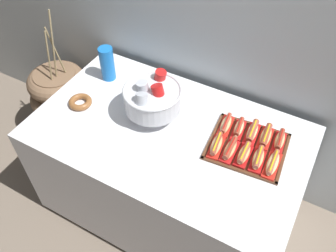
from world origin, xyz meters
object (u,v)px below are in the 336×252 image
object	(u,v)px
buffet_table	(168,170)
hot_dog_9	(279,141)
hot_dog_6	(239,128)
hot_dog_1	(230,150)
hot_dog_7	(252,132)
punch_bowl	(153,98)
donut	(80,102)
hot_dog_3	(258,159)
hot_dog_5	(226,125)
serving_tray	(247,147)
hot_dog_8	(266,137)
hot_dog_0	(216,145)
hot_dog_4	(272,164)
cup_stack	(107,64)
floor_vase	(63,105)
hot_dog_2	(244,154)

from	to	relation	value
buffet_table	hot_dog_9	bearing A→B (deg)	19.01
hot_dog_6	hot_dog_1	bearing A→B (deg)	-85.17
hot_dog_7	punch_bowl	size ratio (longest dim) A/B	0.54
punch_bowl	donut	xyz separation A→B (m)	(-0.43, -0.13, -0.12)
buffet_table	donut	xyz separation A→B (m)	(-0.57, -0.06, 0.40)
hot_dog_3	hot_dog_5	bearing A→B (deg)	148.57
serving_tray	hot_dog_6	distance (m)	0.12
buffet_table	hot_dog_7	distance (m)	0.62
hot_dog_3	donut	distance (m)	1.08
serving_tray	hot_dog_8	xyz separation A→B (m)	(0.07, 0.09, 0.03)
serving_tray	hot_dog_0	xyz separation A→B (m)	(-0.14, -0.09, 0.03)
buffet_table	hot_dog_4	xyz separation A→B (m)	(0.59, 0.03, 0.41)
punch_bowl	cup_stack	world-z (taller)	punch_bowl
punch_bowl	cup_stack	bearing A→B (deg)	159.60
floor_vase	hot_dog_6	size ratio (longest dim) A/B	7.07
hot_dog_5	punch_bowl	distance (m)	0.44
hot_dog_1	cup_stack	size ratio (longest dim) A/B	0.75
hot_dog_5	hot_dog_9	xyz separation A→B (m)	(0.30, 0.03, 0.00)
hot_dog_6	hot_dog_5	bearing A→B (deg)	-175.17
hot_dog_3	hot_dog_7	xyz separation A→B (m)	(-0.09, 0.16, 0.00)
punch_bowl	hot_dog_2	bearing A→B (deg)	-4.79
buffet_table	hot_dog_8	world-z (taller)	hot_dog_8
donut	hot_dog_4	bearing A→B (deg)	4.77
hot_dog_5	hot_dog_0	bearing A→B (deg)	-85.17
hot_dog_1	hot_dog_6	bearing A→B (deg)	94.83
hot_dog_6	hot_dog_9	bearing A→B (deg)	4.83
cup_stack	hot_dog_2	bearing A→B (deg)	-11.66
hot_dog_0	hot_dog_7	xyz separation A→B (m)	(0.14, 0.18, 0.00)
serving_tray	hot_dog_8	bearing A→B (deg)	52.55
serving_tray	hot_dog_6	bearing A→B (deg)	137.10
hot_dog_3	hot_dog_5	distance (m)	0.28
hot_dog_5	hot_dog_6	bearing A→B (deg)	4.83
donut	punch_bowl	bearing A→B (deg)	17.02
buffet_table	hot_dog_0	distance (m)	0.50
hot_dog_0	hot_dog_8	size ratio (longest dim) A/B	0.99
donut	hot_dog_0	bearing A→B (deg)	4.75
serving_tray	hot_dog_7	bearing A→B (deg)	94.83
floor_vase	hot_dog_0	size ratio (longest dim) A/B	6.38
buffet_table	hot_dog_4	size ratio (longest dim) A/B	8.38
punch_bowl	serving_tray	bearing A→B (deg)	3.43
hot_dog_0	hot_dog_2	distance (m)	0.15
hot_dog_1	hot_dog_3	world-z (taller)	hot_dog_3
hot_dog_0	hot_dog_5	distance (m)	0.17
hot_dog_0	hot_dog_2	bearing A→B (deg)	4.83
hot_dog_6	floor_vase	bearing A→B (deg)	177.96
buffet_table	hot_dog_0	size ratio (longest dim) A/B	8.78
hot_dog_9	buffet_table	bearing A→B (deg)	-160.99
hot_dog_4	hot_dog_5	distance (m)	0.34
buffet_table	hot_dog_5	bearing A→B (deg)	32.19
floor_vase	cup_stack	bearing A→B (deg)	-0.31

